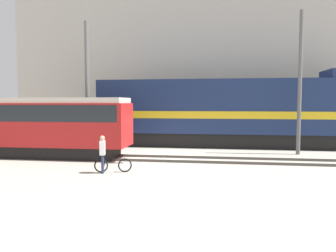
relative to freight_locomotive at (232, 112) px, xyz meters
The scene contains 10 objects.
ground_plane 7.01m from the freight_locomotive, 130.04° to the right, with size 120.00×120.00×0.00m, color #9E998C.
track_near 7.83m from the freight_locomotive, 124.45° to the right, with size 60.00×1.50×0.14m.
track_far 4.86m from the freight_locomotive, behind, with size 60.00×1.51×0.14m.
building_backdrop 9.50m from the freight_locomotive, 119.78° to the left, with size 30.09×6.00×13.53m.
freight_locomotive is the anchor object (origin of this frame).
streetcar 13.24m from the freight_locomotive, 152.35° to the right, with size 11.49×2.54×3.42m.
bicycle 11.42m from the freight_locomotive, 120.62° to the right, with size 1.67×0.55×0.69m.
person 11.71m from the freight_locomotive, 121.72° to the right, with size 0.29×0.40×1.68m.
utility_pole_left 10.15m from the freight_locomotive, 162.12° to the right, with size 0.28×0.28×8.43m.
utility_pole_center 5.25m from the freight_locomotive, 38.55° to the right, with size 0.23×0.23×8.62m.
Camera 1 is at (3.05, -18.73, 3.14)m, focal length 35.00 mm.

